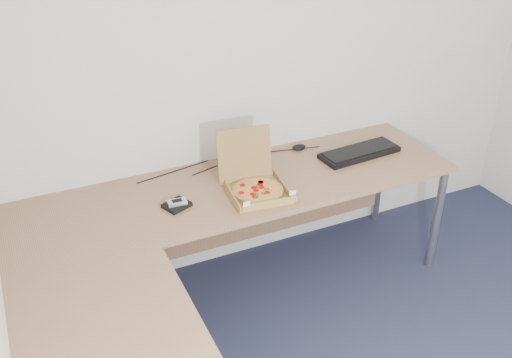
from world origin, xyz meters
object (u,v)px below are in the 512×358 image
desk (212,246)px  pizza_box (256,187)px  wallet (177,205)px  drinking_glass (247,150)px  keyboard (359,153)px

desk → pizza_box: pizza_box is taller
wallet → desk: bearing=-103.4°
desk → drinking_glass: 0.85m
drinking_glass → wallet: 0.64m
drinking_glass → wallet: (-0.55, -0.33, -0.05)m
keyboard → desk: bearing=-162.4°
pizza_box → desk: bearing=-133.5°
desk → keyboard: keyboard is taller
desk → wallet: wallet is taller
pizza_box → drinking_glass: bearing=80.1°
desk → wallet: bearing=98.6°
pizza_box → wallet: (-0.43, 0.04, -0.03)m
keyboard → wallet: 1.19m
drinking_glass → wallet: bearing=-148.9°
pizza_box → wallet: pizza_box is taller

